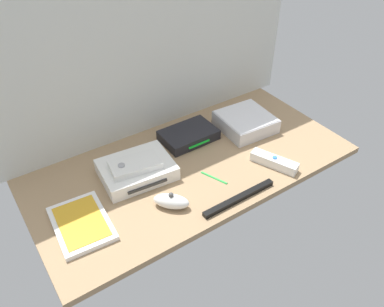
{
  "coord_description": "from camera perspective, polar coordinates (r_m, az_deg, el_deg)",
  "views": [
    {
      "loc": [
        -52.45,
        -77.6,
        78.51
      ],
      "look_at": [
        0.0,
        0.0,
        4.0
      ],
      "focal_mm": 36.69,
      "sensor_mm": 36.0,
      "label": 1
    }
  ],
  "objects": [
    {
      "name": "game_console",
      "position": [
        1.18,
        -8.04,
        -2.35
      ],
      "size": [
        22.42,
        17.99,
        4.4
      ],
      "rotation": [
        0.0,
        0.0,
        -0.09
      ],
      "color": "white",
      "rests_on": "ground_plane"
    },
    {
      "name": "remote_nunchuk",
      "position": [
        1.07,
        -3.03,
        -6.93
      ],
      "size": [
        10.13,
        10.23,
        5.1
      ],
      "rotation": [
        0.0,
        0.0,
        0.77
      ],
      "color": "white",
      "rests_on": "ground_plane"
    },
    {
      "name": "remote_classic_pad",
      "position": [
        1.15,
        -8.28,
        -1.61
      ],
      "size": [
        15.45,
        10.11,
        2.4
      ],
      "rotation": [
        0.0,
        0.0,
        -0.15
      ],
      "color": "white",
      "rests_on": "game_console"
    },
    {
      "name": "game_case",
      "position": [
        1.08,
        -15.77,
        -9.74
      ],
      "size": [
        14.91,
        19.91,
        1.56
      ],
      "rotation": [
        0.0,
        0.0,
        -0.07
      ],
      "color": "white",
      "rests_on": "ground_plane"
    },
    {
      "name": "remote_wand",
      "position": [
        1.23,
        11.85,
        -1.19
      ],
      "size": [
        8.98,
        15.05,
        3.4
      ],
      "rotation": [
        0.0,
        0.0,
        0.39
      ],
      "color": "white",
      "rests_on": "ground_plane"
    },
    {
      "name": "stylus_pen",
      "position": [
        1.17,
        3.23,
        -3.46
      ],
      "size": [
        3.93,
        8.64,
        0.7
      ],
      "primitive_type": "cylinder",
      "rotation": [
        0.0,
        1.57,
        1.94
      ],
      "color": "green",
      "rests_on": "ground_plane"
    },
    {
      "name": "network_router",
      "position": [
        1.31,
        -0.51,
        2.7
      ],
      "size": [
        18.08,
        12.48,
        3.4
      ],
      "rotation": [
        0.0,
        0.0,
        0.01
      ],
      "color": "black",
      "rests_on": "ground_plane"
    },
    {
      "name": "mini_computer",
      "position": [
        1.37,
        7.78,
        4.59
      ],
      "size": [
        18.12,
        18.12,
        5.3
      ],
      "rotation": [
        0.0,
        0.0,
        -0.07
      ],
      "color": "silver",
      "rests_on": "ground_plane"
    },
    {
      "name": "ground_plane",
      "position": [
        1.23,
        0.0,
        -1.83
      ],
      "size": [
        100.0,
        48.0,
        2.0
      ],
      "primitive_type": "cube",
      "color": "#9E7F5B",
      "rests_on": "ground"
    },
    {
      "name": "sensor_bar",
      "position": [
        1.11,
        6.87,
        -6.44
      ],
      "size": [
        24.01,
        1.87,
        1.4
      ],
      "primitive_type": "cube",
      "rotation": [
        0.0,
        0.0,
        0.0
      ],
      "color": "black",
      "rests_on": "ground_plane"
    },
    {
      "name": "back_wall",
      "position": [
        1.24,
        -6.65,
        16.21
      ],
      "size": [
        110.0,
        1.2,
        64.0
      ],
      "primitive_type": "cube",
      "color": "silver",
      "rests_on": "ground"
    }
  ]
}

